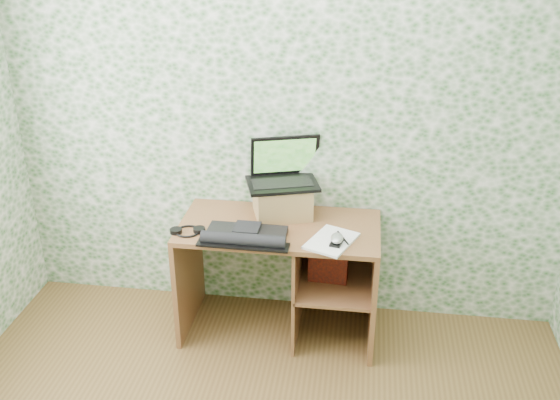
# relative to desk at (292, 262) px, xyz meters

# --- Properties ---
(wall_back) EXTENTS (3.50, 0.00, 3.50)m
(wall_back) POSITION_rel_desk_xyz_m (-0.08, 0.28, 0.82)
(wall_back) COLOR silver
(wall_back) RESTS_ON ground
(desk) EXTENTS (1.20, 0.60, 0.75)m
(desk) POSITION_rel_desk_xyz_m (0.00, 0.00, 0.00)
(desk) COLOR brown
(desk) RESTS_ON floor
(riser) EXTENTS (0.40, 0.37, 0.20)m
(riser) POSITION_rel_desk_xyz_m (-0.08, 0.12, 0.37)
(riser) COLOR #976E44
(riser) RESTS_ON desk
(laptop) EXTENTS (0.49, 0.41, 0.28)m
(laptop) POSITION_rel_desk_xyz_m (-0.08, 0.16, 0.53)
(laptop) COLOR black
(laptop) RESTS_ON riser
(keyboard) EXTENTS (0.52, 0.27, 0.07)m
(keyboard) POSITION_rel_desk_xyz_m (-0.25, -0.23, 0.29)
(keyboard) COLOR black
(keyboard) RESTS_ON desk
(headphones) EXTENTS (0.20, 0.18, 0.03)m
(headphones) POSITION_rel_desk_xyz_m (-0.60, -0.19, 0.28)
(headphones) COLOR black
(headphones) RESTS_ON desk
(notepad) EXTENTS (0.32, 0.37, 0.01)m
(notepad) POSITION_rel_desk_xyz_m (0.24, -0.19, 0.28)
(notepad) COLOR white
(notepad) RESTS_ON desk
(mouse) EXTENTS (0.09, 0.13, 0.04)m
(mouse) POSITION_rel_desk_xyz_m (0.28, -0.23, 0.30)
(mouse) COLOR #B3B3B6
(mouse) RESTS_ON notepad
(pen) EXTENTS (0.08, 0.15, 0.01)m
(pen) POSITION_rel_desk_xyz_m (0.31, -0.16, 0.29)
(pen) COLOR black
(pen) RESTS_ON notepad
(red_box) EXTENTS (0.24, 0.09, 0.29)m
(red_box) POSITION_rel_desk_xyz_m (0.22, -0.03, 0.05)
(red_box) COLOR maroon
(red_box) RESTS_ON desk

